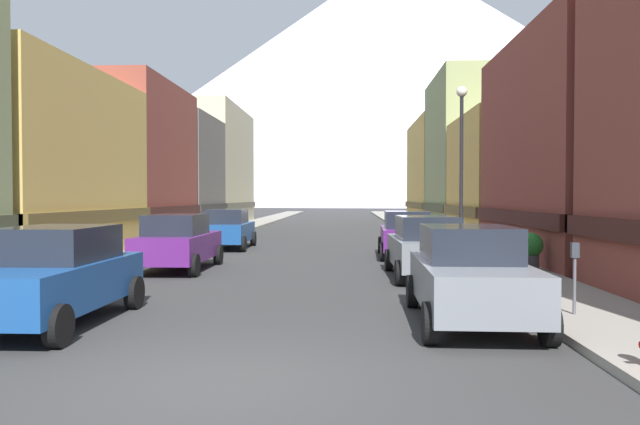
% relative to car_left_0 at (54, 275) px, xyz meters
% --- Properties ---
extents(ground_plane, '(400.00, 400.00, 0.00)m').
position_rel_car_left_0_xyz_m(ground_plane, '(3.80, -3.33, -0.90)').
color(ground_plane, '#343434').
extents(sidewalk_left, '(2.50, 100.00, 0.15)m').
position_rel_car_left_0_xyz_m(sidewalk_left, '(-2.45, 31.67, -0.82)').
color(sidewalk_left, gray).
rests_on(sidewalk_left, ground).
extents(sidewalk_right, '(2.50, 100.00, 0.15)m').
position_rel_car_left_0_xyz_m(sidewalk_right, '(10.05, 31.67, -0.82)').
color(sidewalk_right, gray).
rests_on(sidewalk_right, ground).
extents(storefront_left_1, '(6.65, 10.64, 6.97)m').
position_rel_car_left_0_xyz_m(storefront_left_1, '(-6.88, 11.13, 2.45)').
color(storefront_left_1, '#D8B259').
rests_on(storefront_left_1, ground).
extents(storefront_left_2, '(9.24, 9.31, 8.26)m').
position_rel_car_left_0_xyz_m(storefront_left_2, '(-8.17, 21.10, 3.08)').
color(storefront_left_2, brown).
rests_on(storefront_left_2, ground).
extents(storefront_left_3, '(7.57, 8.17, 7.75)m').
position_rel_car_left_0_xyz_m(storefront_left_3, '(-7.33, 30.26, 2.83)').
color(storefront_left_3, '#66605B').
rests_on(storefront_left_3, ground).
extents(storefront_left_4, '(9.17, 13.77, 9.86)m').
position_rel_car_left_0_xyz_m(storefront_left_4, '(-8.14, 41.27, 3.87)').
color(storefront_left_4, beige).
rests_on(storefront_left_4, ground).
extents(storefront_right_2, '(9.99, 9.20, 6.58)m').
position_rel_car_left_0_xyz_m(storefront_right_2, '(16.14, 21.80, 2.27)').
color(storefront_right_2, '#D8B259').
rests_on(storefront_right_2, ground).
extents(storefront_right_3, '(6.50, 10.17, 10.56)m').
position_rel_car_left_0_xyz_m(storefront_right_3, '(14.40, 31.73, 4.21)').
color(storefront_right_3, '#8C9966').
rests_on(storefront_right_3, ground).
extents(storefront_right_4, '(7.79, 13.76, 9.00)m').
position_rel_car_left_0_xyz_m(storefront_right_4, '(15.04, 44.06, 3.44)').
color(storefront_right_4, '#D8B259').
rests_on(storefront_right_4, ground).
extents(car_left_0, '(2.09, 4.41, 1.78)m').
position_rel_car_left_0_xyz_m(car_left_0, '(0.00, 0.00, 0.00)').
color(car_left_0, '#19478C').
rests_on(car_left_0, ground).
extents(car_left_1, '(2.07, 4.40, 1.78)m').
position_rel_car_left_0_xyz_m(car_left_1, '(-0.00, 8.21, 0.00)').
color(car_left_1, '#591E72').
rests_on(car_left_1, ground).
extents(car_left_2, '(2.14, 4.44, 1.78)m').
position_rel_car_left_0_xyz_m(car_left_2, '(0.00, 16.29, 0.00)').
color(car_left_2, '#19478C').
rests_on(car_left_2, ground).
extents(car_right_0, '(2.15, 4.44, 1.78)m').
position_rel_car_left_0_xyz_m(car_right_0, '(7.60, 0.44, 0.00)').
color(car_right_0, slate).
rests_on(car_right_0, ground).
extents(car_right_1, '(2.13, 4.43, 1.78)m').
position_rel_car_left_0_xyz_m(car_right_1, '(7.60, 6.74, 0.00)').
color(car_right_1, slate).
rests_on(car_right_1, ground).
extents(car_right_2, '(2.18, 4.45, 1.78)m').
position_rel_car_left_0_xyz_m(car_right_2, '(7.60, 12.77, 0.00)').
color(car_right_2, '#591E72').
rests_on(car_right_2, ground).
extents(parking_meter_near, '(0.14, 0.10, 1.33)m').
position_rel_car_left_0_xyz_m(parking_meter_near, '(9.55, 0.60, 0.11)').
color(parking_meter_near, '#595960').
rests_on(parking_meter_near, sidewalk_right).
extents(trash_bin_right, '(0.59, 0.59, 0.98)m').
position_rel_car_left_0_xyz_m(trash_bin_right, '(10.15, 6.59, -0.26)').
color(trash_bin_right, '#4C5156').
rests_on(trash_bin_right, sidewalk_right).
extents(potted_plant_0, '(0.73, 0.73, 1.11)m').
position_rel_car_left_0_xyz_m(potted_plant_0, '(10.80, 7.58, -0.12)').
color(potted_plant_0, '#4C4C51').
rests_on(potted_plant_0, sidewalk_right).
extents(streetlamp_right, '(0.36, 0.36, 5.86)m').
position_rel_car_left_0_xyz_m(streetlamp_right, '(9.15, 9.80, 3.09)').
color(streetlamp_right, black).
rests_on(streetlamp_right, sidewalk_right).
extents(mountain_backdrop, '(287.85, 287.85, 107.58)m').
position_rel_car_left_0_xyz_m(mountain_backdrop, '(27.08, 256.67, 52.89)').
color(mountain_backdrop, silver).
rests_on(mountain_backdrop, ground).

